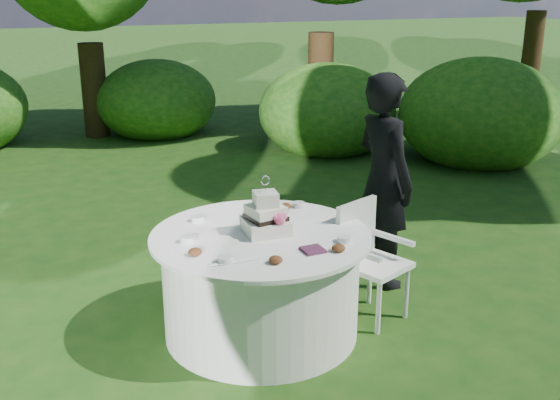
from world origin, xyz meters
The scene contains 9 objects.
ground centered at (0.00, 0.00, 0.00)m, with size 80.00×80.00×0.00m, color #153D10.
napkins centered at (0.19, -0.43, 0.78)m, with size 0.14×0.14×0.02m, color #4E213B.
feather_plume centered at (-0.29, -0.39, 0.78)m, with size 0.48×0.07×0.01m, color white.
guest centered at (1.28, 0.40, 0.89)m, with size 0.65×0.43×1.79m, color black.
table centered at (0.00, 0.00, 0.39)m, with size 1.56×1.56×0.77m.
cake centered at (0.05, 0.01, 0.88)m, with size 0.32×0.33×0.42m.
chair centered at (0.83, -0.08, 0.52)m, with size 0.56×0.56×0.90m.
votives centered at (-0.05, 0.03, 0.79)m, with size 1.11×0.91×0.04m.
petal_cups centered at (0.02, -0.20, 0.79)m, with size 1.01×1.02×0.05m.
Camera 1 is at (-1.66, -3.96, 2.42)m, focal length 42.00 mm.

